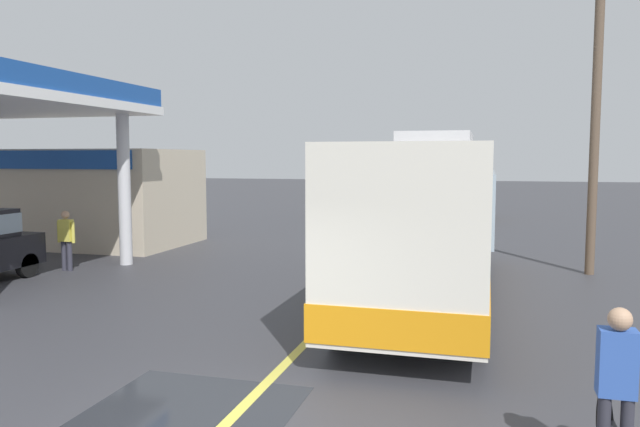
{
  "coord_description": "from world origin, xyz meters",
  "views": [
    {
      "loc": [
        2.89,
        -5.85,
        3.1
      ],
      "look_at": [
        -1.5,
        10.0,
        1.6
      ],
      "focal_mm": 34.14,
      "sensor_mm": 36.0,
      "label": 1
    }
  ],
  "objects_px": {
    "coach_bus_main": "(431,221)",
    "cyclist_on_shoulder": "(616,405)",
    "minibus_opposing_lane": "(386,191)",
    "car_trailing_behind_bus": "(468,199)",
    "pedestrian_near_pump": "(66,237)"
  },
  "relations": [
    {
      "from": "coach_bus_main",
      "to": "cyclist_on_shoulder",
      "type": "distance_m",
      "value": 7.91
    },
    {
      "from": "coach_bus_main",
      "to": "minibus_opposing_lane",
      "type": "xyz_separation_m",
      "value": [
        -3.63,
        16.01,
        -0.25
      ]
    },
    {
      "from": "coach_bus_main",
      "to": "minibus_opposing_lane",
      "type": "bearing_deg",
      "value": 102.76
    },
    {
      "from": "cyclist_on_shoulder",
      "to": "car_trailing_behind_bus",
      "type": "xyz_separation_m",
      "value": [
        -2.2,
        25.9,
        0.23
      ]
    },
    {
      "from": "cyclist_on_shoulder",
      "to": "car_trailing_behind_bus",
      "type": "bearing_deg",
      "value": 94.85
    },
    {
      "from": "minibus_opposing_lane",
      "to": "cyclist_on_shoulder",
      "type": "height_order",
      "value": "minibus_opposing_lane"
    },
    {
      "from": "minibus_opposing_lane",
      "to": "cyclist_on_shoulder",
      "type": "distance_m",
      "value": 24.26
    },
    {
      "from": "minibus_opposing_lane",
      "to": "cyclist_on_shoulder",
      "type": "bearing_deg",
      "value": -75.6
    },
    {
      "from": "coach_bus_main",
      "to": "pedestrian_near_pump",
      "type": "relative_size",
      "value": 6.65
    },
    {
      "from": "coach_bus_main",
      "to": "pedestrian_near_pump",
      "type": "height_order",
      "value": "coach_bus_main"
    },
    {
      "from": "pedestrian_near_pump",
      "to": "minibus_opposing_lane",
      "type": "bearing_deg",
      "value": 67.62
    },
    {
      "from": "car_trailing_behind_bus",
      "to": "minibus_opposing_lane",
      "type": "bearing_deg",
      "value": -147.84
    },
    {
      "from": "cyclist_on_shoulder",
      "to": "coach_bus_main",
      "type": "bearing_deg",
      "value": 107.83
    },
    {
      "from": "coach_bus_main",
      "to": "car_trailing_behind_bus",
      "type": "relative_size",
      "value": 2.63
    },
    {
      "from": "coach_bus_main",
      "to": "car_trailing_behind_bus",
      "type": "bearing_deg",
      "value": 89.34
    }
  ]
}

